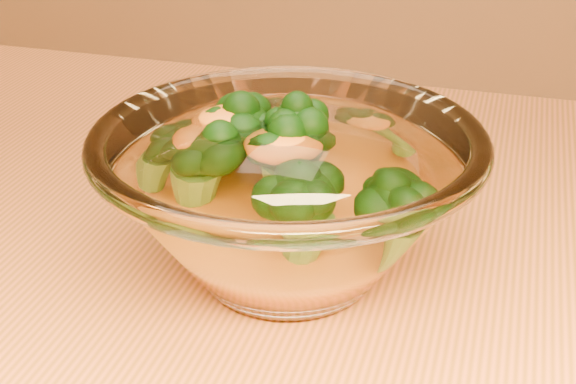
# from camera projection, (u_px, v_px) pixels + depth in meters

# --- Properties ---
(glass_bowl) EXTENTS (0.23, 0.23, 0.10)m
(glass_bowl) POSITION_uv_depth(u_px,v_px,m) (288.00, 199.00, 0.48)
(glass_bowl) COLOR white
(glass_bowl) RESTS_ON table
(cheese_sauce) EXTENTS (0.13, 0.13, 0.04)m
(cheese_sauce) POSITION_uv_depth(u_px,v_px,m) (288.00, 231.00, 0.49)
(cheese_sauce) COLOR #D65A12
(cheese_sauce) RESTS_ON glass_bowl
(broccoli_heap) EXTENTS (0.17, 0.15, 0.08)m
(broccoli_heap) POSITION_uv_depth(u_px,v_px,m) (277.00, 165.00, 0.48)
(broccoli_heap) COLOR black
(broccoli_heap) RESTS_ON cheese_sauce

